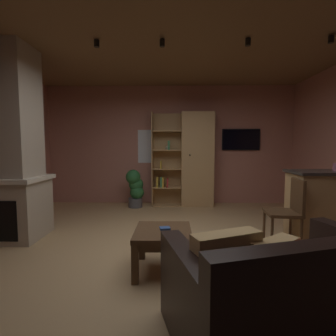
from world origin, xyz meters
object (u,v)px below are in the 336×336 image
(coffee_table, at_px, (163,238))
(dining_chair, at_px, (289,208))
(table_book_0, at_px, (165,228))
(stone_fireplace, at_px, (7,153))
(leather_couch, at_px, (290,297))
(bookshelf_cabinet, at_px, (193,160))
(wall_mounted_tv, at_px, (241,140))
(potted_floor_plant, at_px, (135,187))

(coffee_table, height_order, dining_chair, dining_chair)
(coffee_table, distance_m, table_book_0, 0.10)
(stone_fireplace, xyz_separation_m, leather_couch, (3.21, -1.93, -0.94))
(bookshelf_cabinet, relative_size, wall_mounted_tv, 2.41)
(leather_couch, bearing_deg, table_book_0, 131.69)
(bookshelf_cabinet, xyz_separation_m, coffee_table, (-0.57, -3.10, -0.69))
(stone_fireplace, relative_size, potted_floor_plant, 3.27)
(stone_fireplace, height_order, potted_floor_plant, stone_fireplace)
(table_book_0, relative_size, wall_mounted_tv, 0.13)
(coffee_table, relative_size, potted_floor_plant, 0.76)
(leather_couch, relative_size, table_book_0, 16.33)
(potted_floor_plant, xyz_separation_m, wall_mounted_tv, (2.43, 0.43, 1.07))
(dining_chair, bearing_deg, potted_floor_plant, 137.21)
(leather_couch, distance_m, table_book_0, 1.35)
(leather_couch, distance_m, dining_chair, 1.83)
(bookshelf_cabinet, height_order, table_book_0, bookshelf_cabinet)
(coffee_table, xyz_separation_m, table_book_0, (0.02, 0.02, 0.10))
(coffee_table, relative_size, dining_chair, 0.70)
(stone_fireplace, height_order, coffee_table, stone_fireplace)
(leather_couch, height_order, table_book_0, leather_couch)
(bookshelf_cabinet, distance_m, wall_mounted_tv, 1.24)
(stone_fireplace, relative_size, dining_chair, 3.00)
(leather_couch, relative_size, wall_mounted_tv, 2.05)
(coffee_table, bearing_deg, wall_mounted_tv, 62.88)
(coffee_table, height_order, wall_mounted_tv, wall_mounted_tv)
(leather_couch, bearing_deg, wall_mounted_tv, 79.65)
(table_book_0, relative_size, potted_floor_plant, 0.13)
(coffee_table, distance_m, potted_floor_plant, 2.98)
(coffee_table, xyz_separation_m, dining_chair, (1.65, 0.68, 0.17))
(leather_couch, bearing_deg, bookshelf_cabinet, 94.87)
(dining_chair, bearing_deg, stone_fireplace, 176.19)
(potted_floor_plant, bearing_deg, table_book_0, -75.35)
(dining_chair, xyz_separation_m, potted_floor_plant, (-2.38, 2.20, -0.08))
(bookshelf_cabinet, distance_m, coffee_table, 3.23)
(dining_chair, bearing_deg, leather_couch, -113.97)
(stone_fireplace, distance_m, bookshelf_cabinet, 3.59)
(bookshelf_cabinet, bearing_deg, stone_fireplace, -142.96)
(coffee_table, bearing_deg, stone_fireplace, 157.61)
(bookshelf_cabinet, distance_m, table_book_0, 3.18)
(bookshelf_cabinet, xyz_separation_m, wall_mounted_tv, (1.13, 0.21, 0.47))
(leather_couch, relative_size, dining_chair, 1.95)
(potted_floor_plant, distance_m, wall_mounted_tv, 2.68)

